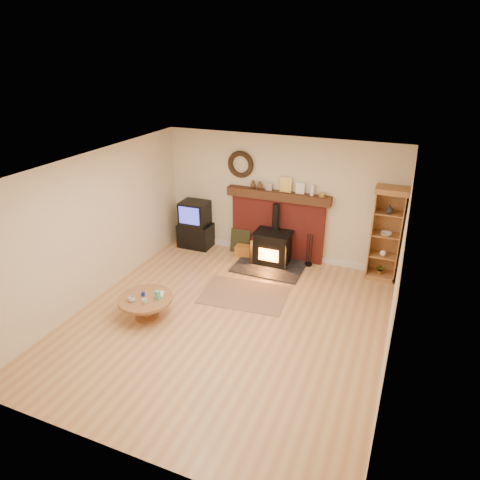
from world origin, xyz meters
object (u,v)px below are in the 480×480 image
at_px(curio_cabinet, 386,234).
at_px(coffee_table, 146,301).
at_px(wood_stove, 272,249).
at_px(tv_unit, 195,225).

height_order(curio_cabinet, coffee_table, curio_cabinet).
relative_size(wood_stove, coffee_table, 1.55).
distance_m(wood_stove, coffee_table, 2.98).
height_order(tv_unit, coffee_table, tv_unit).
bearing_deg(wood_stove, curio_cabinet, 7.39).
relative_size(wood_stove, curio_cabinet, 0.76).
xyz_separation_m(tv_unit, curio_cabinet, (4.06, 0.08, 0.42)).
xyz_separation_m(wood_stove, curio_cabinet, (2.17, 0.28, 0.58)).
height_order(wood_stove, coffee_table, wood_stove).
xyz_separation_m(wood_stove, tv_unit, (-1.89, 0.20, 0.17)).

